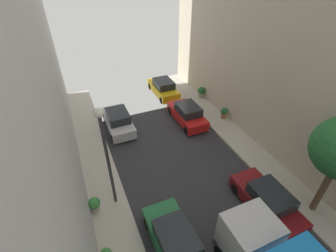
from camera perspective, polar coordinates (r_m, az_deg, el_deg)
The scene contains 9 objects.
parked_car_left_3 at distance 12.16m, azimuth 1.73°, elevation -25.62°, with size 1.78×4.20×1.57m.
parked_car_left_4 at distance 19.32m, azimuth -11.65°, elevation 1.23°, with size 1.78×4.20×1.57m.
parked_car_right_1 at distance 14.36m, azimuth 22.37°, elevation -16.04°, with size 1.78×4.20×1.57m.
parked_car_right_2 at distance 19.78m, azimuth 4.55°, elevation 2.82°, with size 1.78×4.20×1.57m.
parked_car_right_3 at distance 23.79m, azimuth -1.11°, elevation 8.91°, with size 1.78×4.20×1.57m.
potted_plant_0 at distance 20.54m, azimuth 13.03°, elevation 3.09°, with size 0.56×0.56×0.92m.
potted_plant_1 at distance 23.27m, azimuth 7.85°, elevation 8.00°, with size 0.69×0.69×1.06m.
potted_plant_2 at distance 13.96m, azimuth -16.95°, elevation -17.16°, with size 0.63×0.63×0.84m.
lamp_post at distance 11.62m, azimuth -14.53°, elevation -4.82°, with size 0.44×0.44×6.01m.
Camera 1 is at (-5.34, -1.38, 11.36)m, focal length 25.89 mm.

